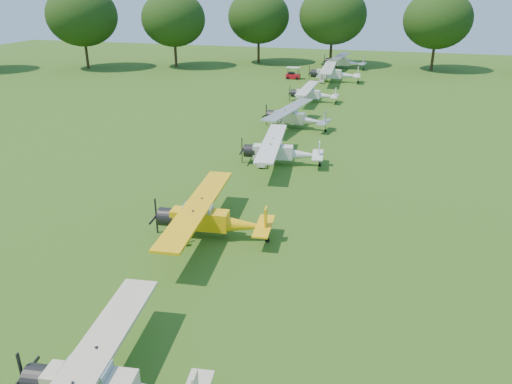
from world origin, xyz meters
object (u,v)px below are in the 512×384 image
(aircraft_2, at_px, (209,217))
(aircraft_5, at_px, (312,93))
(aircraft_7, at_px, (343,61))
(aircraft_1, at_px, (104,383))
(aircraft_6, at_px, (333,73))
(aircraft_4, at_px, (294,116))
(golf_cart, at_px, (293,75))
(aircraft_3, at_px, (279,150))

(aircraft_2, distance_m, aircraft_5, 35.26)
(aircraft_5, bearing_deg, aircraft_7, 88.55)
(aircraft_1, height_order, aircraft_6, aircraft_6)
(aircraft_2, relative_size, aircraft_5, 1.14)
(aircraft_4, height_order, golf_cart, aircraft_4)
(aircraft_7, height_order, golf_cart, aircraft_7)
(aircraft_4, relative_size, golf_cart, 5.11)
(aircraft_7, bearing_deg, aircraft_1, -84.53)
(aircraft_6, bearing_deg, aircraft_3, -92.59)
(aircraft_6, xyz_separation_m, aircraft_7, (-0.04, 12.63, -0.06))
(aircraft_1, bearing_deg, aircraft_2, 88.16)
(aircraft_2, height_order, aircraft_3, aircraft_2)
(aircraft_1, bearing_deg, aircraft_5, 84.88)
(aircraft_6, xyz_separation_m, golf_cart, (-5.95, 1.04, -0.77))
(aircraft_7, xyz_separation_m, golf_cart, (-5.92, -11.59, -0.70))
(aircraft_2, distance_m, aircraft_7, 61.49)
(aircraft_4, distance_m, golf_cart, 27.22)
(aircraft_3, relative_size, aircraft_7, 0.92)
(aircraft_2, distance_m, aircraft_6, 48.86)
(aircraft_1, height_order, golf_cart, aircraft_1)
(aircraft_1, xyz_separation_m, aircraft_6, (-1.11, 61.06, 0.19))
(aircraft_4, bearing_deg, aircraft_6, 98.55)
(aircraft_5, distance_m, aircraft_7, 26.24)
(aircraft_2, bearing_deg, aircraft_6, 84.36)
(aircraft_1, xyz_separation_m, golf_cart, (-7.06, 62.11, -0.58))
(aircraft_5, bearing_deg, aircraft_1, -88.20)
(aircraft_6, relative_size, golf_cart, 5.78)
(aircraft_2, distance_m, golf_cart, 50.26)
(aircraft_4, height_order, aircraft_7, aircraft_7)
(golf_cart, bearing_deg, aircraft_6, -9.23)
(aircraft_6, bearing_deg, golf_cart, 166.10)
(aircraft_7, bearing_deg, aircraft_4, -85.66)
(aircraft_4, bearing_deg, aircraft_3, -75.32)
(aircraft_2, relative_size, golf_cart, 5.21)
(aircraft_5, xyz_separation_m, golf_cart, (-5.37, 14.65, -0.50))
(aircraft_1, xyz_separation_m, aircraft_5, (-1.70, 47.46, -0.08))
(aircraft_1, xyz_separation_m, aircraft_4, (-1.31, 35.51, 0.04))
(aircraft_3, relative_size, aircraft_6, 0.87)
(aircraft_3, height_order, golf_cart, aircraft_3)
(aircraft_5, relative_size, golf_cart, 4.59)
(aircraft_1, height_order, aircraft_7, aircraft_7)
(aircraft_4, distance_m, aircraft_6, 25.56)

